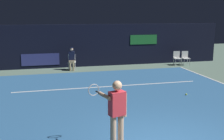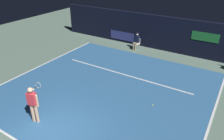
% 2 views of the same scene
% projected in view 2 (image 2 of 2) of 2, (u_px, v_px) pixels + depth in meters
% --- Properties ---
extents(ground_plane, '(33.62, 33.62, 0.00)m').
position_uv_depth(ground_plane, '(108.00, 88.00, 11.88)').
color(ground_plane, slate).
extents(court_surface, '(10.71, 10.39, 0.01)m').
position_uv_depth(court_surface, '(108.00, 88.00, 11.87)').
color(court_surface, '#336699').
rests_on(court_surface, ground).
extents(line_sideline_left, '(0.10, 10.39, 0.01)m').
position_uv_depth(line_sideline_left, '(211.00, 122.00, 9.37)').
color(line_sideline_left, white).
rests_on(line_sideline_left, court_surface).
extents(line_sideline_right, '(0.10, 10.39, 0.01)m').
position_uv_depth(line_sideline_right, '(41.00, 65.00, 14.37)').
color(line_sideline_right, white).
rests_on(line_sideline_right, court_surface).
extents(line_service, '(8.36, 0.10, 0.01)m').
position_uv_depth(line_service, '(124.00, 74.00, 13.24)').
color(line_service, white).
rests_on(line_service, court_surface).
extents(back_wall, '(17.30, 0.33, 2.60)m').
position_uv_depth(back_wall, '(157.00, 33.00, 16.57)').
color(back_wall, black).
rests_on(back_wall, ground).
extents(tennis_player, '(0.81, 0.92, 1.73)m').
position_uv_depth(tennis_player, '(33.00, 102.00, 9.01)').
color(tennis_player, '#DBAD89').
rests_on(tennis_player, ground).
extents(line_judge_on_chair, '(0.49, 0.56, 1.32)m').
position_uv_depth(line_judge_on_chair, '(136.00, 41.00, 16.67)').
color(line_judge_on_chair, white).
rests_on(line_judge_on_chair, ground).
extents(tennis_ball, '(0.07, 0.07, 0.07)m').
position_uv_depth(tennis_ball, '(152.00, 105.00, 10.42)').
color(tennis_ball, '#CCE033').
rests_on(tennis_ball, court_surface).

